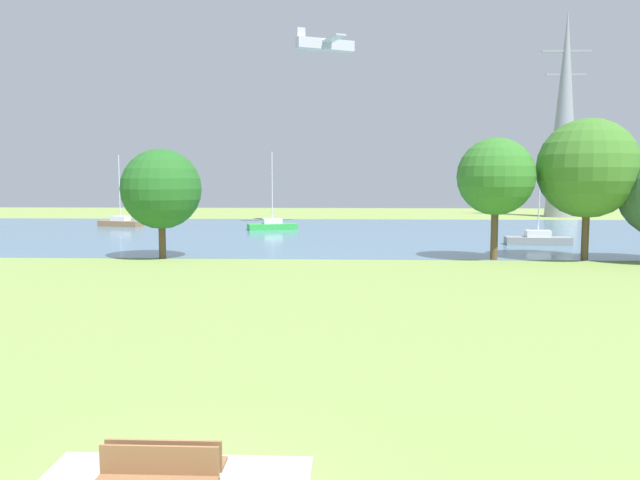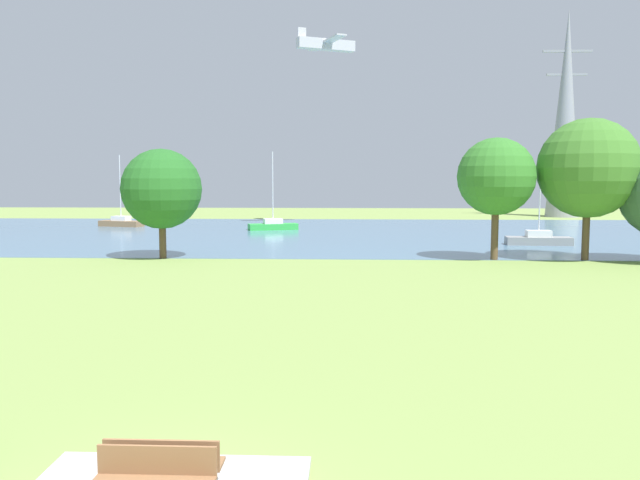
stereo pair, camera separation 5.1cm
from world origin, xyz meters
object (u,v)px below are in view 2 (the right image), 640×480
at_px(sailboat_brown, 121,222).
at_px(light_aircraft, 325,44).
at_px(sailboat_gray, 538,239).
at_px(tree_west_far, 588,168).
at_px(sailboat_green, 273,225).
at_px(tree_east_near, 496,177).
at_px(bench_facing_water, 165,468).
at_px(tree_mid_shore, 161,189).
at_px(electricity_pylon, 565,114).

height_order(sailboat_brown, light_aircraft, light_aircraft).
relative_size(sailboat_gray, tree_west_far, 0.71).
bearing_deg(sailboat_green, tree_east_near, -54.18).
xyz_separation_m(sailboat_brown, sailboat_green, (16.57, -3.79, 0.00)).
relative_size(bench_facing_water, tree_west_far, 0.21).
distance_m(sailboat_gray, sailboat_brown, 42.13).
bearing_deg(sailboat_green, bench_facing_water, -84.99).
bearing_deg(tree_mid_shore, bench_facing_water, -73.49).
xyz_separation_m(sailboat_gray, electricity_pylon, (14.08, 37.55, 13.08)).
bearing_deg(tree_west_far, sailboat_green, 134.03).
distance_m(bench_facing_water, sailboat_gray, 42.76).
bearing_deg(bench_facing_water, tree_east_near, 68.48).
relative_size(tree_west_far, electricity_pylon, 0.32).
distance_m(bench_facing_water, tree_west_far, 35.04).
bearing_deg(sailboat_green, sailboat_gray, -31.89).
bearing_deg(tree_west_far, electricity_pylon, 73.37).
bearing_deg(sailboat_green, light_aircraft, 55.09).
bearing_deg(sailboat_gray, tree_west_far, -89.13).
bearing_deg(light_aircraft, tree_west_far, -60.17).
bearing_deg(sailboat_brown, tree_mid_shore, -65.16).
bearing_deg(tree_west_far, bench_facing_water, -120.01).
xyz_separation_m(electricity_pylon, light_aircraft, (-31.00, -16.95, 5.75)).
distance_m(sailboat_brown, light_aircraft, 28.74).
height_order(tree_west_far, electricity_pylon, electricity_pylon).
distance_m(electricity_pylon, light_aircraft, 35.79).
bearing_deg(electricity_pylon, tree_east_near, -112.61).
bearing_deg(tree_mid_shore, light_aircraft, 73.03).
bearing_deg(electricity_pylon, light_aircraft, -151.33).
bearing_deg(tree_mid_shore, electricity_pylon, 49.43).
height_order(bench_facing_water, light_aircraft, light_aircraft).
bearing_deg(electricity_pylon, tree_mid_shore, -130.57).
distance_m(sailboat_brown, electricity_pylon, 57.72).
xyz_separation_m(tree_west_far, light_aircraft, (-17.05, 29.73, 13.67)).
height_order(sailboat_brown, sailboat_green, sailboat_green).
bearing_deg(sailboat_brown, sailboat_gray, -24.34).
xyz_separation_m(sailboat_gray, tree_mid_shore, (-26.04, -9.31, 3.90)).
bearing_deg(tree_west_far, sailboat_brown, 145.48).
xyz_separation_m(sailboat_brown, tree_mid_shore, (12.35, -26.67, 3.88)).
bearing_deg(sailboat_gray, tree_east_near, -120.35).
distance_m(bench_facing_water, tree_east_near, 32.53).
bearing_deg(sailboat_brown, light_aircraft, 8.57).
distance_m(tree_west_far, electricity_pylon, 49.36).
height_order(tree_mid_shore, tree_west_far, tree_west_far).
bearing_deg(bench_facing_water, sailboat_brown, 110.56).
distance_m(sailboat_brown, tree_mid_shore, 29.65).
bearing_deg(sailboat_green, tree_west_far, -45.97).
bearing_deg(light_aircraft, sailboat_green, -124.91).
xyz_separation_m(bench_facing_water, sailboat_green, (-4.62, 52.72, 0.00)).
xyz_separation_m(sailboat_brown, light_aircraft, (21.47, 3.23, 18.82)).
relative_size(sailboat_green, light_aircraft, 0.94).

